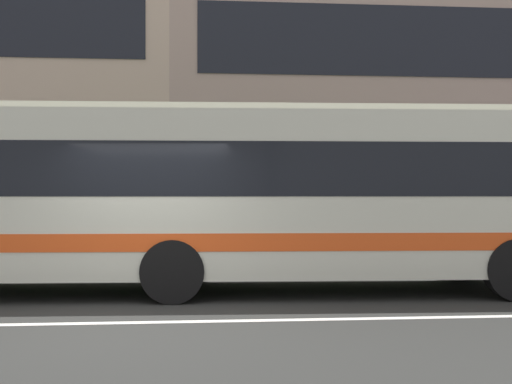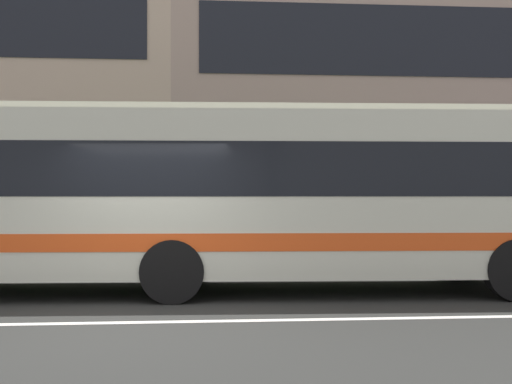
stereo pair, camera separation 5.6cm
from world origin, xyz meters
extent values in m
plane|color=#2B2B29|center=(0.00, 0.00, 0.00)|extent=(160.00, 160.00, 0.00)
cube|color=silver|center=(0.00, 0.00, 0.00)|extent=(60.00, 0.16, 0.01)
cube|color=#20561E|center=(1.70, 6.39, 0.54)|extent=(14.05, 1.10, 1.07)
cube|color=tan|center=(10.92, 16.47, 5.80)|extent=(22.30, 10.25, 11.60)
cube|color=black|center=(10.92, 11.33, 6.73)|extent=(20.51, 0.04, 2.32)
cube|color=beige|center=(1.15, 2.52, 1.70)|extent=(11.59, 2.86, 2.70)
cube|color=black|center=(1.15, 2.52, 2.10)|extent=(10.90, 2.86, 0.86)
cube|color=#E04D19|center=(1.15, 2.52, 0.96)|extent=(11.36, 2.88, 0.28)
cube|color=beige|center=(1.15, 2.52, 3.11)|extent=(11.12, 2.45, 0.12)
cylinder|color=black|center=(5.95, 3.49, 0.50)|extent=(1.01, 0.31, 1.00)
cylinder|color=black|center=(0.48, 3.67, 0.50)|extent=(1.01, 0.31, 1.00)
cylinder|color=black|center=(0.40, 1.41, 0.50)|extent=(1.01, 0.31, 1.00)
camera|label=1|loc=(0.91, -8.23, 1.71)|focal=43.00mm
camera|label=2|loc=(0.97, -8.23, 1.71)|focal=43.00mm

